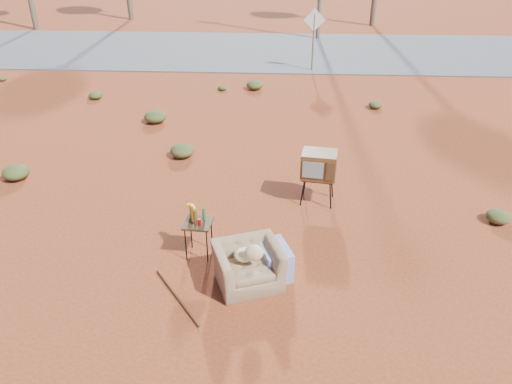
{
  "coord_description": "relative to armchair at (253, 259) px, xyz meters",
  "views": [
    {
      "loc": [
        0.48,
        -6.25,
        4.95
      ],
      "look_at": [
        0.06,
        1.25,
        0.8
      ],
      "focal_mm": 35.0,
      "sensor_mm": 36.0,
      "label": 1
    }
  ],
  "objects": [
    {
      "name": "ground",
      "position": [
        -0.1,
        0.15,
        -0.4
      ],
      "size": [
        140.0,
        140.0,
        0.0
      ],
      "primitive_type": "plane",
      "color": "#913A1D",
      "rests_on": "ground"
    },
    {
      "name": "highway",
      "position": [
        -0.1,
        15.15,
        -0.38
      ],
      "size": [
        140.0,
        7.0,
        0.04
      ],
      "primitive_type": "cube",
      "color": "#565659",
      "rests_on": "ground"
    },
    {
      "name": "armchair",
      "position": [
        0.0,
        0.0,
        0.0
      ],
      "size": [
        1.28,
        1.09,
        0.86
      ],
      "rotation": [
        0.0,
        0.0,
        0.36
      ],
      "color": "#816546",
      "rests_on": "ground"
    },
    {
      "name": "tv_unit",
      "position": [
        1.1,
        2.54,
        0.38
      ],
      "size": [
        0.73,
        0.62,
        1.06
      ],
      "rotation": [
        0.0,
        0.0,
        -0.15
      ],
      "color": "black",
      "rests_on": "ground"
    },
    {
      "name": "side_table",
      "position": [
        -0.96,
        0.66,
        0.25
      ],
      "size": [
        0.47,
        0.47,
        0.9
      ],
      "rotation": [
        0.0,
        0.0,
        -0.08
      ],
      "color": "#382514",
      "rests_on": "ground"
    },
    {
      "name": "rusty_bar",
      "position": [
        -1.1,
        -0.47,
        -0.38
      ],
      "size": [
        0.88,
        1.2,
        0.04
      ],
      "primitive_type": "cylinder",
      "rotation": [
        0.0,
        1.57,
        -0.94
      ],
      "color": "#4F2915",
      "rests_on": "ground"
    },
    {
      "name": "road_sign",
      "position": [
        1.4,
        12.15,
        1.1
      ],
      "size": [
        0.78,
        0.06,
        2.19
      ],
      "color": "brown",
      "rests_on": "ground"
    },
    {
      "name": "scrub_patch",
      "position": [
        -0.92,
        4.55,
        -0.26
      ],
      "size": [
        17.49,
        8.07,
        0.33
      ],
      "color": "#434F22",
      "rests_on": "ground"
    }
  ]
}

